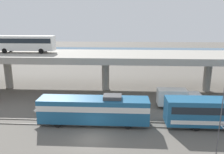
{
  "coord_description": "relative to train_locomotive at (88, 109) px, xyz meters",
  "views": [
    {
      "loc": [
        3.67,
        -23.51,
        13.62
      ],
      "look_at": [
        1.55,
        15.8,
        3.67
      ],
      "focal_mm": 35.29,
      "sensor_mm": 36.0,
      "label": 1
    }
  ],
  "objects": [
    {
      "name": "parked_car_0",
      "position": [
        0.73,
        48.64,
        0.17
      ],
      "size": [
        4.67,
        1.9,
        1.5
      ],
      "color": "maroon",
      "rests_on": "pier_parking_lot"
    },
    {
      "name": "rail_strip_near",
      "position": [
        1.01,
        -0.72,
        -2.13
      ],
      "size": [
        110.0,
        0.12,
        0.12
      ],
      "primitive_type": "cube",
      "color": "#59544C",
      "rests_on": "ground_plane"
    },
    {
      "name": "train_locomotive",
      "position": [
        0.0,
        0.0,
        0.0
      ],
      "size": [
        15.73,
        3.04,
        4.18
      ],
      "rotation": [
        0.0,
        0.0,
        3.14
      ],
      "color": "#1E5984",
      "rests_on": "ground_plane"
    },
    {
      "name": "parked_car_4",
      "position": [
        11.68,
        51.86,
        0.17
      ],
      "size": [
        4.22,
        2.0,
        1.5
      ],
      "color": "#515459",
      "rests_on": "pier_parking_lot"
    },
    {
      "name": "pier_parking_lot",
      "position": [
        1.01,
        51.0,
        -1.4
      ],
      "size": [
        69.92,
        12.26,
        1.59
      ],
      "primitive_type": "cube",
      "color": "#9E998E",
      "rests_on": "ground_plane"
    },
    {
      "name": "highway_overpass",
      "position": [
        1.01,
        16.0,
        4.47
      ],
      "size": [
        96.0,
        12.22,
        7.45
      ],
      "color": "#9E998E",
      "rests_on": "ground_plane"
    },
    {
      "name": "rail_strip_far",
      "position": [
        1.01,
        0.72,
        -2.13
      ],
      "size": [
        110.0,
        0.12,
        0.12
      ],
      "primitive_type": "cube",
      "color": "#59544C",
      "rests_on": "ground_plane"
    },
    {
      "name": "ground_plane",
      "position": [
        1.01,
        -4.0,
        -2.19
      ],
      "size": [
        260.0,
        260.0,
        0.0
      ],
      "primitive_type": "plane",
      "color": "#605B54"
    },
    {
      "name": "transit_bus_on_overpass",
      "position": [
        -15.36,
        16.19,
        7.32
      ],
      "size": [
        12.0,
        2.68,
        3.4
      ],
      "rotation": [
        0.0,
        0.0,
        3.14
      ],
      "color": "silver",
      "rests_on": "highway_overpass"
    },
    {
      "name": "service_truck_east",
      "position": [
        13.42,
        6.76,
        -0.56
      ],
      "size": [
        6.8,
        2.46,
        3.04
      ],
      "color": "silver",
      "rests_on": "ground_plane"
    },
    {
      "name": "parked_car_3",
      "position": [
        -17.72,
        53.67,
        0.17
      ],
      "size": [
        4.26,
        1.82,
        1.5
      ],
      "color": "#B7B7BC",
      "rests_on": "pier_parking_lot"
    },
    {
      "name": "harbor_water",
      "position": [
        1.01,
        74.0,
        -2.19
      ],
      "size": [
        140.0,
        36.0,
        0.01
      ],
      "primitive_type": "cube",
      "color": "#385B7A",
      "rests_on": "ground_plane"
    },
    {
      "name": "parked_car_2",
      "position": [
        17.54,
        48.19,
        0.17
      ],
      "size": [
        4.23,
        1.94,
        1.5
      ],
      "rotation": [
        0.0,
        0.0,
        3.14
      ],
      "color": "maroon",
      "rests_on": "pier_parking_lot"
    },
    {
      "name": "parked_car_1",
      "position": [
        -25.81,
        49.54,
        0.17
      ],
      "size": [
        4.44,
        1.99,
        1.5
      ],
      "color": "#0C4C26",
      "rests_on": "pier_parking_lot"
    }
  ]
}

